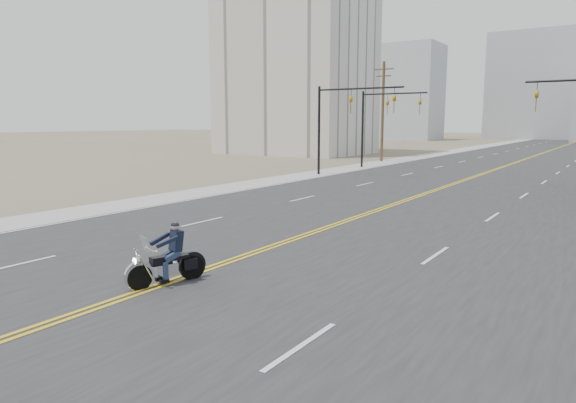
% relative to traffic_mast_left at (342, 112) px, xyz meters
% --- Properties ---
extents(road, '(20.00, 200.00, 0.01)m').
position_rel_traffic_mast_left_xyz_m(road, '(8.98, 38.00, -4.93)').
color(road, '#303033').
rests_on(road, ground).
extents(sidewalk_left, '(3.00, 200.00, 0.01)m').
position_rel_traffic_mast_left_xyz_m(sidewalk_left, '(-2.52, 38.00, -4.93)').
color(sidewalk_left, '#A5A5A0').
rests_on(sidewalk_left, ground).
extents(traffic_mast_left, '(7.10, 0.26, 7.00)m').
position_rel_traffic_mast_left_xyz_m(traffic_mast_left, '(0.00, 0.00, 0.00)').
color(traffic_mast_left, black).
rests_on(traffic_mast_left, ground).
extents(traffic_mast_far, '(6.10, 0.26, 7.00)m').
position_rel_traffic_mast_left_xyz_m(traffic_mast_far, '(-0.33, 8.00, -0.06)').
color(traffic_mast_far, black).
rests_on(traffic_mast_far, ground).
extents(utility_pole_left, '(2.20, 0.30, 10.50)m').
position_rel_traffic_mast_left_xyz_m(utility_pole_left, '(-3.52, 16.00, 0.54)').
color(utility_pole_left, brown).
rests_on(utility_pole_left, ground).
extents(apartment_block, '(18.00, 14.00, 30.00)m').
position_rel_traffic_mast_left_xyz_m(apartment_block, '(-19.02, 23.00, 10.06)').
color(apartment_block, silver).
rests_on(apartment_block, ground).
extents(haze_bldg_a, '(14.00, 12.00, 22.00)m').
position_rel_traffic_mast_left_xyz_m(haze_bldg_a, '(-26.02, 83.00, 6.06)').
color(haze_bldg_a, '#B7BCC6').
rests_on(haze_bldg_a, ground).
extents(haze_bldg_d, '(20.00, 15.00, 26.00)m').
position_rel_traffic_mast_left_xyz_m(haze_bldg_d, '(-3.02, 108.00, 8.06)').
color(haze_bldg_d, '#ADB2B7').
rests_on(haze_bldg_d, ground).
extents(haze_bldg_f, '(12.00, 12.00, 16.00)m').
position_rel_traffic_mast_left_xyz_m(haze_bldg_f, '(-41.02, 98.00, 3.06)').
color(haze_bldg_f, '#ADB2B7').
rests_on(haze_bldg_f, ground).
extents(motorcyclist, '(1.49, 2.26, 1.63)m').
position_rel_traffic_mast_left_xyz_m(motorcyclist, '(9.03, -26.75, -4.12)').
color(motorcyclist, black).
rests_on(motorcyclist, ground).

